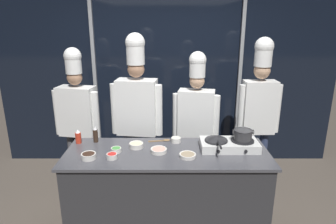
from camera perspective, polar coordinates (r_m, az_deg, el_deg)
window_wall_back at (r=4.57m, az=0.06°, el=6.64°), size 5.12×0.09×2.70m
demo_counter at (r=3.29m, az=-0.02°, el=-14.69°), size 2.08×0.76×0.90m
portable_stove at (r=3.20m, az=11.74°, el=-6.10°), size 0.59×0.32×0.10m
frying_pan at (r=3.14m, az=9.39°, el=-4.92°), size 0.24×0.41×0.05m
stock_pot at (r=3.19m, az=14.27°, el=-4.22°), size 0.21×0.19×0.11m
squeeze_bottle_soy at (r=3.39m, az=-13.47°, el=-4.16°), size 0.05×0.05×0.18m
squeeze_bottle_chili at (r=3.41m, az=-16.54°, el=-4.51°), size 0.06×0.06×0.15m
prep_bowl_scallions at (r=3.12m, az=-9.66°, el=-7.03°), size 0.11×0.11×0.05m
prep_bowl_bell_pepper at (r=2.98m, az=-10.43°, el=-8.17°), size 0.11×0.11×0.05m
prep_bowl_bean_sprouts at (r=3.31m, az=1.72°, el=-5.25°), size 0.11×0.11×0.05m
prep_bowl_noodles at (r=3.19m, az=-5.87°, el=-6.24°), size 0.15×0.15×0.05m
prep_bowl_soy_glaze at (r=3.03m, az=-14.69°, el=-8.01°), size 0.15×0.15×0.06m
prep_bowl_shrimp at (r=3.07m, az=-1.59°, el=-7.26°), size 0.17×0.17×0.04m
prep_bowl_mushrooms at (r=2.97m, az=3.95°, el=-8.20°), size 0.17×0.17×0.04m
serving_spoon_slotted at (r=3.34m, az=-0.66°, el=-5.41°), size 0.25×0.07×0.02m
chef_head at (r=3.94m, az=-16.63°, el=-0.04°), size 0.59×0.32×1.88m
chef_sous at (r=3.65m, az=-5.71°, el=0.92°), size 0.63×0.31×2.05m
chef_line at (r=3.73m, az=5.55°, el=-0.63°), size 0.57×0.30×1.84m
chef_pastry at (r=3.86m, az=17.13°, el=1.44°), size 0.53×0.22×2.00m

